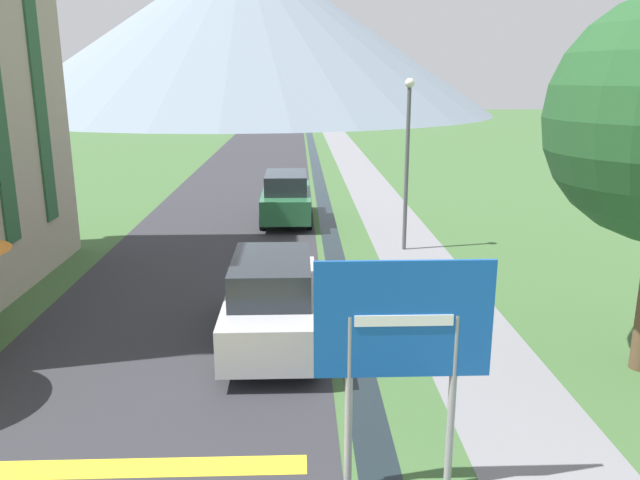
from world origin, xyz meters
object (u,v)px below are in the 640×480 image
at_px(streetlamp, 407,151).
at_px(parked_car_near, 272,300).
at_px(parked_car_far, 286,197).
at_px(road_sign, 403,339).

bearing_deg(streetlamp, parked_car_near, -118.86).
height_order(parked_car_near, parked_car_far, same).
xyz_separation_m(road_sign, parked_car_near, (-1.80, 4.65, -1.18)).
xyz_separation_m(road_sign, parked_car_far, (-1.71, 15.60, -1.18)).
distance_m(parked_car_far, streetlamp, 5.90).
height_order(road_sign, streetlamp, streetlamp).
height_order(road_sign, parked_car_near, road_sign).
bearing_deg(parked_car_near, road_sign, -68.83).
relative_size(road_sign, streetlamp, 0.60).
bearing_deg(parked_car_near, parked_car_far, 89.53).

